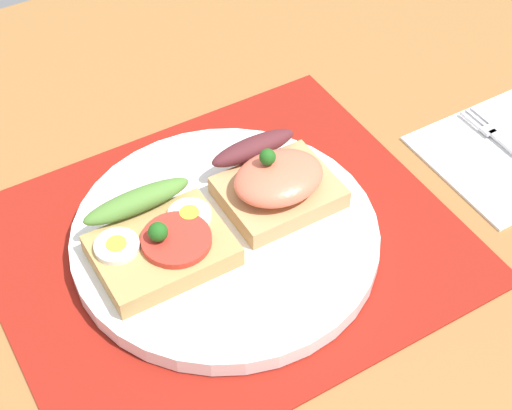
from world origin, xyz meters
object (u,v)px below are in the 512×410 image
Objects in this scene: sandwich_salmon at (276,181)px; fork at (508,146)px; plate at (225,237)px; sandwich_egg_tomato at (159,240)px; napkin at (506,153)px.

sandwich_salmon is 0.74× the size of fork.
plate is 2.69× the size of sandwich_salmon.
fork is at bearing -6.82° from sandwich_egg_tomato.
sandwich_egg_tomato is at bearing 172.42° from napkin.
sandwich_egg_tomato is at bearing 173.18° from fork.
fork is (28.76, -3.44, -0.33)cm from plate.
plate is 6.11cm from sandwich_egg_tomato.
plate is at bearing -6.79° from sandwich_egg_tomato.
napkin is at bearing -7.58° from sandwich_egg_tomato.
plate is at bearing 173.17° from fork.
sandwich_salmon reaches higher than sandwich_egg_tomato.
sandwich_egg_tomato is 0.82× the size of fork.
napkin is at bearing -140.47° from fork.
plate reaches higher than napkin.
sandwich_egg_tomato reaches higher than napkin.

